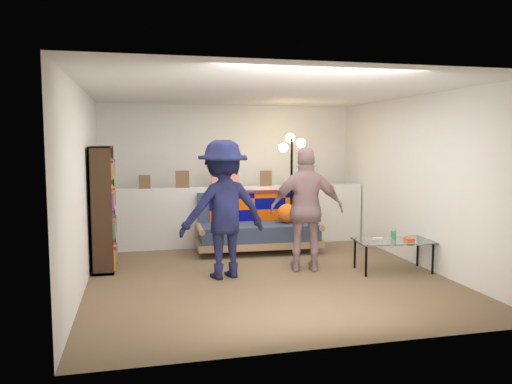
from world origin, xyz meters
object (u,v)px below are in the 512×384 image
Objects in this scene: person_left at (223,209)px; floor_lamp at (291,167)px; person_right at (307,209)px; futon_sofa at (258,226)px; bookshelf at (103,212)px; coffee_table at (394,242)px.

floor_lamp is at bearing -143.55° from person_left.
futon_sofa is at bearing -62.38° from person_right.
floor_lamp is (0.61, 0.20, 0.94)m from futon_sofa.
floor_lamp is at bearing 17.79° from futon_sofa.
person_right is (2.69, -0.76, 0.05)m from bookshelf.
futon_sofa is 1.47m from person_right.
bookshelf is 3.99m from coffee_table.
futon_sofa is at bearing 131.64° from coffee_table.
person_left reaches higher than person_right.
person_left is (-2.29, 0.25, 0.49)m from coffee_table.
coffee_table is at bearing -48.36° from futon_sofa.
floor_lamp is 2.20m from person_left.
futon_sofa is at bearing 14.31° from bookshelf.
futon_sofa is 1.05× the size of floor_lamp.
person_left is (-1.42, -1.62, -0.45)m from floor_lamp.
futon_sofa is 1.18× the size of bookshelf.
coffee_table is 1.26m from person_right.
person_right is at bearing -75.55° from futon_sofa.
person_left is at bearing -28.20° from bookshelf.
coffee_table is 0.64× the size of person_right.
person_left is (-0.81, -1.42, 0.50)m from futon_sofa.
bookshelf is (-2.34, -0.60, 0.40)m from futon_sofa.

